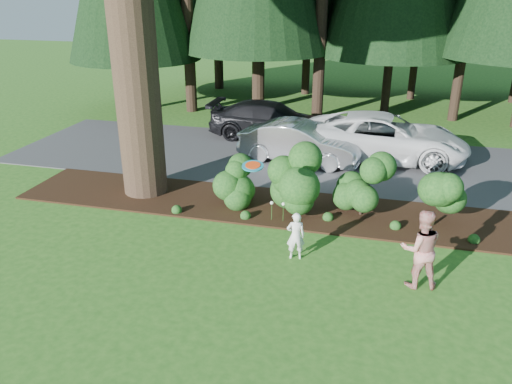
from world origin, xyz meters
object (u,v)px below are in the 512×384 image
Objects in this scene: car_dark_suv at (271,120)px; child at (296,236)px; adult at (421,249)px; car_silver_wagon at (301,142)px; frisbee at (253,166)px; car_white_suv at (384,137)px.

car_dark_suv reaches higher than child.
car_silver_wagon is at bearing -74.20° from adult.
child is 1.81m from frisbee.
frisbee is at bearing 160.74° from car_white_suv.
adult is at bearing -9.51° from frisbee.
frisbee reaches higher than child.
car_dark_suv is at bearing -72.83° from adult.
adult is (3.56, -6.89, 0.12)m from car_silver_wagon.
car_silver_wagon is 0.73× the size of car_white_suv.
car_white_suv reaches higher than car_dark_suv.
car_dark_suv is at bearing 100.21° from frisbee.
car_white_suv is 7.88m from frisbee.
adult is at bearing 156.74° from child.
child is at bearing -164.05° from car_dark_suv.
car_silver_wagon is 0.86× the size of car_dark_suv.
car_dark_suv is 9.38m from child.
frisbee is at bearing -169.96° from car_dark_suv.
adult is at bearing -172.59° from car_white_suv.
car_silver_wagon is 8.75× the size of frisbee.
car_dark_suv is (-4.33, 1.59, -0.08)m from car_white_suv.
car_dark_suv is at bearing 40.78° from car_silver_wagon.
car_dark_suv is at bearing 71.11° from car_white_suv.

